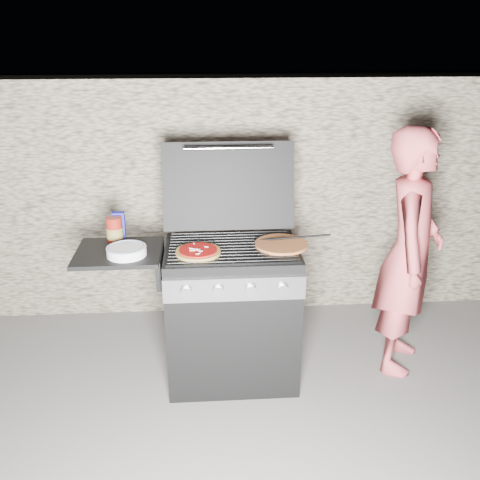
{
  "coord_description": "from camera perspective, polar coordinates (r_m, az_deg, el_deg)",
  "views": [
    {
      "loc": [
        -0.15,
        -2.94,
        2.14
      ],
      "look_at": [
        0.05,
        0.0,
        0.95
      ],
      "focal_mm": 40.0,
      "sensor_mm": 36.0,
      "label": 1
    }
  ],
  "objects": [
    {
      "name": "stone_wall",
      "position": [
        4.18,
        -1.68,
        4.7
      ],
      "size": [
        8.0,
        0.35,
        1.8
      ],
      "primitive_type": "cube",
      "color": "tan",
      "rests_on": "ground"
    },
    {
      "name": "gas_grill",
      "position": [
        3.39,
        -5.11,
        -7.91
      ],
      "size": [
        1.34,
        0.79,
        0.91
      ],
      "primitive_type": null,
      "color": "black",
      "rests_on": "ground"
    },
    {
      "name": "ground",
      "position": [
        3.64,
        -0.81,
        -14.03
      ],
      "size": [
        50.0,
        50.0,
        0.0
      ],
      "primitive_type": "plane",
      "color": "#625E5A"
    },
    {
      "name": "person",
      "position": [
        3.54,
        17.63,
        -1.33
      ],
      "size": [
        0.59,
        0.69,
        1.6
      ],
      "primitive_type": "imported",
      "rotation": [
        0.0,
        0.0,
        1.14
      ],
      "color": "#C94A50",
      "rests_on": "ground"
    },
    {
      "name": "plate_stack",
      "position": [
        3.15,
        -12.01,
        -1.16
      ],
      "size": [
        0.28,
        0.28,
        0.05
      ],
      "primitive_type": "cylinder",
      "rotation": [
        0.0,
        0.0,
        0.26
      ],
      "color": "white",
      "rests_on": "gas_grill"
    },
    {
      "name": "tongs",
      "position": [
        3.21,
        5.54,
        0.27
      ],
      "size": [
        0.44,
        0.15,
        0.09
      ],
      "primitive_type": "cylinder",
      "rotation": [
        0.0,
        1.4,
        -0.3
      ],
      "color": "black",
      "rests_on": "gas_grill"
    },
    {
      "name": "pizza_topped",
      "position": [
        3.1,
        -4.49,
        -1.19
      ],
      "size": [
        0.32,
        0.32,
        0.03
      ],
      "primitive_type": null,
      "rotation": [
        0.0,
        0.0,
        -0.28
      ],
      "color": "#D18452",
      "rests_on": "gas_grill"
    },
    {
      "name": "pizza_plain",
      "position": [
        3.21,
        4.42,
        -0.46
      ],
      "size": [
        0.34,
        0.34,
        0.02
      ],
      "primitive_type": "cylinder",
      "rotation": [
        0.0,
        0.0,
        -0.07
      ],
      "color": "#C6783A",
      "rests_on": "gas_grill"
    },
    {
      "name": "sauce_jar",
      "position": [
        3.36,
        -13.25,
        1.14
      ],
      "size": [
        0.11,
        0.11,
        0.15
      ],
      "primitive_type": "cylinder",
      "rotation": [
        0.0,
        0.0,
        -0.09
      ],
      "color": "maroon",
      "rests_on": "gas_grill"
    },
    {
      "name": "blue_carton",
      "position": [
        3.42,
        -12.81,
        1.61
      ],
      "size": [
        0.08,
        0.05,
        0.16
      ],
      "primitive_type": "cube",
      "rotation": [
        0.0,
        0.0,
        0.03
      ],
      "color": "#191BA3",
      "rests_on": "gas_grill"
    }
  ]
}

